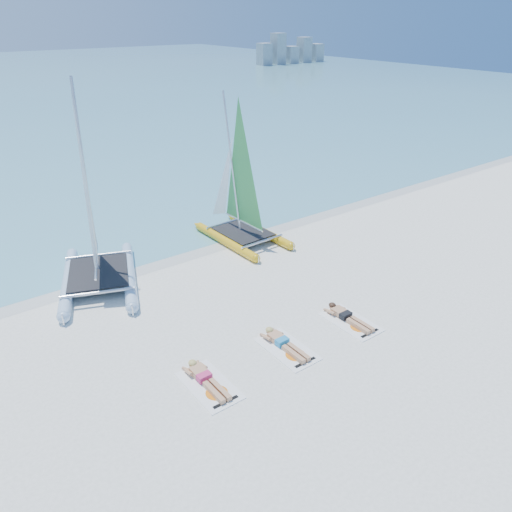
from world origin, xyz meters
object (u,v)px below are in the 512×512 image
(towel_b, at_px, (287,349))
(sunbather_c, at_px, (347,316))
(sunbather_a, at_px, (205,378))
(sunbather_b, at_px, (283,342))
(towel_a, at_px, (209,385))
(catamaran_blue, at_px, (91,227))
(towel_c, at_px, (351,322))
(catamaran_yellow, at_px, (236,193))

(towel_b, xyz_separation_m, sunbather_c, (2.41, 0.07, 0.11))
(sunbather_a, distance_m, sunbather_b, 2.54)
(towel_b, bearing_deg, towel_a, 179.62)
(catamaran_blue, xyz_separation_m, towel_a, (0.21, -6.85, -2.05))
(towel_b, bearing_deg, sunbather_b, 90.00)
(towel_c, bearing_deg, towel_b, 177.14)
(catamaran_yellow, relative_size, towel_c, 3.23)
(towel_a, distance_m, sunbather_c, 4.95)
(towel_c, bearing_deg, sunbather_a, 176.20)
(catamaran_yellow, distance_m, towel_c, 7.62)
(sunbather_b, bearing_deg, towel_a, -176.06)
(sunbather_b, xyz_separation_m, sunbather_c, (2.41, -0.12, 0.00))
(sunbather_a, relative_size, towel_b, 0.93)
(catamaran_blue, distance_m, sunbather_b, 7.47)
(sunbather_a, bearing_deg, towel_a, -90.00)
(sunbather_a, bearing_deg, towel_b, -4.69)
(towel_a, relative_size, towel_c, 1.00)
(catamaran_blue, bearing_deg, sunbather_c, -31.25)
(catamaran_blue, height_order, sunbather_b, catamaran_blue)
(towel_b, relative_size, sunbather_c, 1.07)
(sunbather_a, bearing_deg, sunbather_b, -0.38)
(catamaran_yellow, distance_m, sunbather_a, 9.28)
(towel_a, distance_m, sunbather_b, 2.55)
(catamaran_yellow, xyz_separation_m, towel_c, (-0.88, -7.33, -1.87))
(catamaran_blue, relative_size, catamaran_yellow, 1.16)
(catamaran_yellow, bearing_deg, sunbather_c, -98.53)
(towel_c, bearing_deg, catamaran_yellow, 83.12)
(towel_a, xyz_separation_m, sunbather_a, (0.00, 0.19, 0.11))
(towel_b, bearing_deg, towel_c, -2.86)
(towel_b, distance_m, towel_c, 2.41)
(towel_a, bearing_deg, catamaran_blue, 91.74)
(catamaran_blue, bearing_deg, towel_c, -32.02)
(sunbather_a, bearing_deg, catamaran_yellow, 50.20)
(towel_b, relative_size, towel_c, 1.00)
(catamaran_blue, distance_m, catamaran_yellow, 6.06)
(catamaran_blue, height_order, catamaran_yellow, catamaran_blue)
(towel_a, bearing_deg, catamaran_yellow, 50.96)
(catamaran_yellow, bearing_deg, sunbather_a, -131.27)
(sunbather_a, xyz_separation_m, towel_b, (2.54, -0.21, -0.11))
(sunbather_a, distance_m, towel_b, 2.55)
(towel_b, xyz_separation_m, sunbather_b, (0.00, 0.19, 0.11))
(sunbather_a, height_order, towel_c, sunbather_a)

